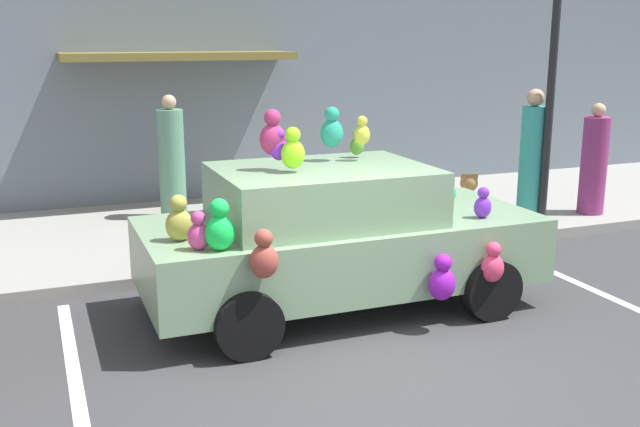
% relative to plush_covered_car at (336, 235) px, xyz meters
% --- Properties ---
extents(ground_plane, '(60.00, 60.00, 0.00)m').
position_rel_plush_covered_car_xyz_m(ground_plane, '(-0.20, -1.67, -0.81)').
color(ground_plane, '#38383A').
extents(sidewalk, '(24.00, 4.00, 0.15)m').
position_rel_plush_covered_car_xyz_m(sidewalk, '(-0.20, 3.33, -0.73)').
color(sidewalk, gray).
rests_on(sidewalk, ground).
extents(storefront_building, '(24.00, 1.25, 6.40)m').
position_rel_plush_covered_car_xyz_m(storefront_building, '(-0.21, 5.47, 2.39)').
color(storefront_building, slate).
rests_on(storefront_building, ground).
extents(parking_stripe_front, '(0.12, 3.60, 0.01)m').
position_rel_plush_covered_car_xyz_m(parking_stripe_front, '(2.98, -0.67, -0.80)').
color(parking_stripe_front, silver).
rests_on(parking_stripe_front, ground).
extents(parking_stripe_rear, '(0.12, 3.60, 0.01)m').
position_rel_plush_covered_car_xyz_m(parking_stripe_rear, '(-2.75, -0.67, -0.80)').
color(parking_stripe_rear, silver).
rests_on(parking_stripe_rear, ground).
extents(plush_covered_car, '(4.19, 2.15, 2.16)m').
position_rel_plush_covered_car_xyz_m(plush_covered_car, '(0.00, 0.00, 0.00)').
color(plush_covered_car, gray).
rests_on(plush_covered_car, ground).
extents(teddy_bear_on_sidewalk, '(0.37, 0.31, 0.71)m').
position_rel_plush_covered_car_xyz_m(teddy_bear_on_sidewalk, '(3.13, 2.29, -0.33)').
color(teddy_bear_on_sidewalk, '#9E723D').
rests_on(teddy_bear_on_sidewalk, sidewalk).
extents(street_lamp_post, '(0.28, 0.28, 3.59)m').
position_rel_plush_covered_car_xyz_m(street_lamp_post, '(4.14, 1.83, 1.56)').
color(street_lamp_post, black).
rests_on(street_lamp_post, sidewalk).
extents(pedestrian_near_shopfront, '(0.36, 0.36, 1.95)m').
position_rel_plush_covered_car_xyz_m(pedestrian_near_shopfront, '(4.05, 2.05, 0.26)').
color(pedestrian_near_shopfront, teal).
rests_on(pedestrian_near_shopfront, sidewalk).
extents(pedestrian_walking_past, '(0.39, 0.39, 1.87)m').
position_rel_plush_covered_car_xyz_m(pedestrian_walking_past, '(-0.97, 4.08, 0.20)').
color(pedestrian_walking_past, slate).
rests_on(pedestrian_walking_past, sidewalk).
extents(pedestrian_by_lamp, '(0.40, 0.40, 1.72)m').
position_rel_plush_covered_car_xyz_m(pedestrian_by_lamp, '(5.16, 1.96, 0.13)').
color(pedestrian_by_lamp, '#8E2F6A').
rests_on(pedestrian_by_lamp, sidewalk).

